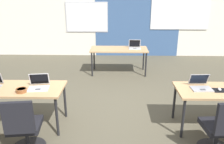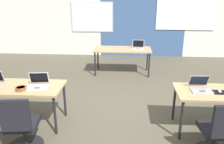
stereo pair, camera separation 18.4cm
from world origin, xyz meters
name	(u,v)px [view 2 (the right image)]	position (x,y,z in m)	size (l,w,h in m)	color
ground_plane	(119,110)	(0.00, 0.00, 0.00)	(24.00, 24.00, 0.00)	#4C4738
back_wall_assembly	(125,16)	(0.03, 4.20, 1.41)	(10.00, 0.27, 2.80)	silver
desk_near_left	(17,89)	(-1.75, -0.60, 0.66)	(1.60, 0.70, 0.72)	tan
desk_far_center	(122,51)	(0.00, 2.20, 0.66)	(1.60, 0.70, 0.72)	tan
laptop_near_left_inner	(38,84)	(-1.36, -0.60, 0.77)	(0.37, 0.34, 0.23)	silver
chair_near_left_inner	(22,128)	(-1.36, -1.34, 0.38)	(0.52, 0.56, 0.92)	black
laptop_near_right_inner	(200,87)	(1.35, -0.54, 0.77)	(0.35, 0.34, 0.22)	#9E9EA3
mousepad_near_right_inner	(219,92)	(1.63, -0.63, 0.72)	(0.22, 0.19, 0.00)	black
mouse_near_right_inner	(220,91)	(1.63, -0.63, 0.74)	(0.08, 0.11, 0.03)	#B2B2B7
chair_near_right_inner	(218,135)	(1.43, -1.31, 0.38)	(0.52, 0.55, 0.92)	black
laptop_far_right	(138,47)	(0.44, 2.23, 0.77)	(0.34, 0.28, 0.24)	#B7B7BC
snack_bowl	(21,88)	(-1.58, -0.77, 0.76)	(0.18, 0.18, 0.06)	brown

